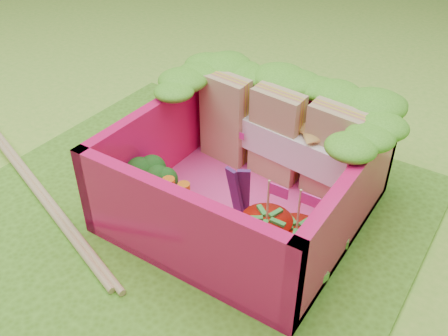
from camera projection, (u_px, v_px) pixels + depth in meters
ground at (178, 221)px, 2.95m from camera, size 14.00×14.00×0.00m
placemat at (178, 219)px, 2.94m from camera, size 2.60×2.60×0.03m
bento_floor at (244, 206)px, 2.97m from camera, size 1.30×1.30×0.05m
bento_box at (245, 172)px, 2.83m from camera, size 1.30×1.30×0.55m
lettuce_ruffle at (289, 87)px, 2.97m from camera, size 1.43×0.83×0.11m
sandwich_stack at (277, 136)px, 3.04m from camera, size 1.08×0.29×0.58m
broccoli at (151, 178)px, 2.87m from camera, size 0.34×0.34×0.25m
carrot_sticks at (177, 199)px, 2.79m from camera, size 0.15×0.10×0.26m
purple_wedges at (240, 194)px, 2.72m from camera, size 0.10×0.07×0.38m
strawberry_left at (266, 238)px, 2.52m from camera, size 0.26×0.26×0.50m
strawberry_right at (295, 245)px, 2.49m from camera, size 0.24×0.24×0.48m
snap_peas at (284, 246)px, 2.63m from camera, size 0.64×0.52×0.05m
chopsticks at (28, 177)px, 3.23m from camera, size 2.36×0.83×0.04m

